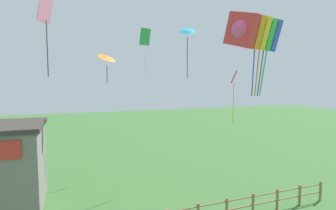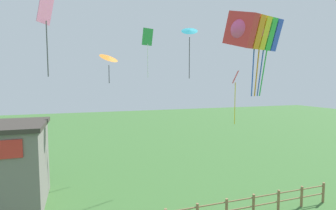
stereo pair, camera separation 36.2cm
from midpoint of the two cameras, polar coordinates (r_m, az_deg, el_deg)
name	(u,v)px [view 2 (the right image)]	position (r m, az deg, el deg)	size (l,w,h in m)	color
kite_rainbow_parafoil	(253,32)	(12.94, 18.78, 14.90)	(2.93, 2.38, 3.81)	#E54C8C
kite_orange_delta	(109,58)	(18.56, -12.23, 10.00)	(1.73, 1.70, 2.09)	orange
kite_cyan_delta	(190,32)	(19.66, 5.25, 15.55)	(1.49, 1.42, 3.81)	#2DB2C6
kite_green_diamond	(148,42)	(21.56, -3.97, 13.54)	(0.99, 0.59, 3.90)	green
kite_red_diamond	(235,87)	(17.08, 15.02, 3.78)	(0.61, 0.72, 3.38)	red
kite_pink_diamond	(46,17)	(12.71, -24.26, 17.11)	(0.70, 0.96, 3.48)	pink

